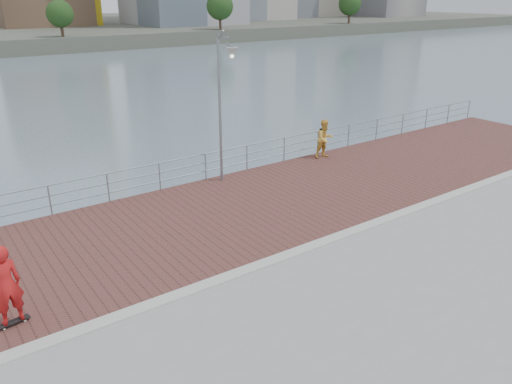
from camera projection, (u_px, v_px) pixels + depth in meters
water at (293, 310)px, 15.53m from camera, size 400.00×400.00×0.00m
seawall at (434, 378)px, 11.38m from camera, size 40.00×24.00×2.00m
brick_lane at (230, 212)px, 17.50m from camera, size 40.00×6.80×0.02m
curb at (295, 252)px, 14.77m from camera, size 40.00×0.40×0.06m
guardrail at (183, 168)px, 19.81m from camera, size 39.06×0.06×1.13m
street_lamp at (225, 83)px, 18.69m from camera, size 0.41×1.20×5.65m
skateboard at (13, 322)px, 11.55m from camera, size 0.74×0.28×0.08m
skateboarder at (5, 285)px, 11.18m from camera, size 0.77×0.56×1.96m
bystander at (325, 139)px, 22.97m from camera, size 0.94×0.76×1.80m
shoreline_trees at (55, 11)px, 79.05m from camera, size 144.66×5.15×6.86m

